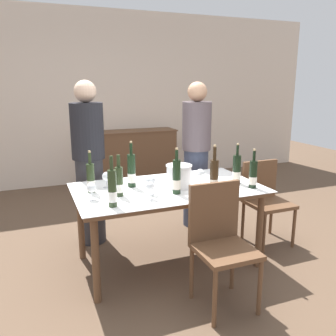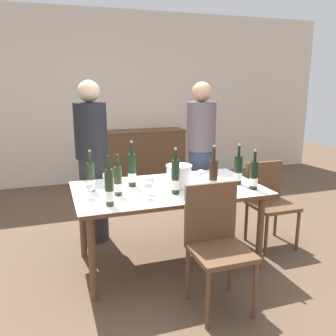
# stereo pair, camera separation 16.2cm
# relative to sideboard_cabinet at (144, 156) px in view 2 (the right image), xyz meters

# --- Properties ---
(ground_plane) EXTENTS (12.00, 12.00, 0.00)m
(ground_plane) POSITION_rel_sideboard_cabinet_xyz_m (-0.52, -2.82, -0.44)
(ground_plane) COLOR brown
(back_wall) EXTENTS (8.00, 0.10, 2.80)m
(back_wall) POSITION_rel_sideboard_cabinet_xyz_m (-0.52, 0.29, 0.96)
(back_wall) COLOR beige
(back_wall) RESTS_ON ground_plane
(sideboard_cabinet) EXTENTS (1.39, 0.46, 0.88)m
(sideboard_cabinet) POSITION_rel_sideboard_cabinet_xyz_m (0.00, 0.00, 0.00)
(sideboard_cabinet) COLOR brown
(sideboard_cabinet) RESTS_ON ground_plane
(dining_table) EXTENTS (1.67, 0.95, 0.74)m
(dining_table) POSITION_rel_sideboard_cabinet_xyz_m (-0.52, -2.82, 0.23)
(dining_table) COLOR brown
(dining_table) RESTS_ON ground_plane
(ice_bucket) EXTENTS (0.23, 0.23, 0.21)m
(ice_bucket) POSITION_rel_sideboard_cabinet_xyz_m (-0.43, -2.87, 0.41)
(ice_bucket) COLOR white
(ice_bucket) RESTS_ON dining_table
(wine_bottle_0) EXTENTS (0.07, 0.07, 0.36)m
(wine_bottle_0) POSITION_rel_sideboard_cabinet_xyz_m (0.18, -3.11, 0.42)
(wine_bottle_0) COLOR black
(wine_bottle_0) RESTS_ON dining_table
(wine_bottle_1) EXTENTS (0.08, 0.08, 0.38)m
(wine_bottle_1) POSITION_rel_sideboard_cabinet_xyz_m (0.13, -2.93, 0.43)
(wine_bottle_1) COLOR black
(wine_bottle_1) RESTS_ON dining_table
(wine_bottle_2) EXTENTS (0.07, 0.07, 0.36)m
(wine_bottle_2) POSITION_rel_sideboard_cabinet_xyz_m (-1.19, -2.70, 0.42)
(wine_bottle_2) COLOR #28381E
(wine_bottle_2) RESTS_ON dining_table
(wine_bottle_3) EXTENTS (0.07, 0.07, 0.42)m
(wine_bottle_3) POSITION_rel_sideboard_cabinet_xyz_m (-0.82, -2.68, 0.44)
(wine_bottle_3) COLOR black
(wine_bottle_3) RESTS_ON dining_table
(wine_bottle_4) EXTENTS (0.07, 0.07, 0.35)m
(wine_bottle_4) POSITION_rel_sideboard_cabinet_xyz_m (-0.99, -2.90, 0.42)
(wine_bottle_4) COLOR #28381E
(wine_bottle_4) RESTS_ON dining_table
(wine_bottle_5) EXTENTS (0.07, 0.07, 0.41)m
(wine_bottle_5) POSITION_rel_sideboard_cabinet_xyz_m (-0.21, -3.11, 0.44)
(wine_bottle_5) COLOR #332314
(wine_bottle_5) RESTS_ON dining_table
(wine_bottle_6) EXTENTS (0.07, 0.07, 0.40)m
(wine_bottle_6) POSITION_rel_sideboard_cabinet_xyz_m (-1.10, -3.14, 0.44)
(wine_bottle_6) COLOR #28381E
(wine_bottle_6) RESTS_ON dining_table
(wine_bottle_7) EXTENTS (0.07, 0.07, 0.40)m
(wine_bottle_7) POSITION_rel_sideboard_cabinet_xyz_m (-0.52, -3.02, 0.44)
(wine_bottle_7) COLOR black
(wine_bottle_7) RESTS_ON dining_table
(wine_glass_0) EXTENTS (0.08, 0.08, 0.15)m
(wine_glass_0) POSITION_rel_sideboard_cabinet_xyz_m (-1.04, -2.64, 0.40)
(wine_glass_0) COLOR white
(wine_glass_0) RESTS_ON dining_table
(wine_glass_1) EXTENTS (0.08, 0.08, 0.14)m
(wine_glass_1) POSITION_rel_sideboard_cabinet_xyz_m (-1.22, -2.92, 0.40)
(wine_glass_1) COLOR white
(wine_glass_1) RESTS_ON dining_table
(wine_glass_2) EXTENTS (0.08, 0.08, 0.15)m
(wine_glass_2) POSITION_rel_sideboard_cabinet_xyz_m (-0.21, -2.84, 0.40)
(wine_glass_2) COLOR white
(wine_glass_2) RESTS_ON dining_table
(wine_glass_3) EXTENTS (0.07, 0.07, 0.14)m
(wine_glass_3) POSITION_rel_sideboard_cabinet_xyz_m (-0.78, -3.07, 0.40)
(wine_glass_3) COLOR white
(wine_glass_3) RESTS_ON dining_table
(wine_glass_4) EXTENTS (0.09, 0.09, 0.16)m
(wine_glass_4) POSITION_rel_sideboard_cabinet_xyz_m (-0.73, -2.96, 0.41)
(wine_glass_4) COLOR white
(wine_glass_4) RESTS_ON dining_table
(chair_right_end) EXTENTS (0.42, 0.42, 0.86)m
(chair_right_end) POSITION_rel_sideboard_cabinet_xyz_m (0.61, -2.74, 0.06)
(chair_right_end) COLOR brown
(chair_right_end) RESTS_ON ground_plane
(chair_near_front) EXTENTS (0.42, 0.42, 0.93)m
(chair_near_front) POSITION_rel_sideboard_cabinet_xyz_m (-0.38, -3.53, 0.10)
(chair_near_front) COLOR brown
(chair_near_front) RESTS_ON ground_plane
(person_host) EXTENTS (0.33, 0.33, 1.69)m
(person_host) POSITION_rel_sideboard_cabinet_xyz_m (-1.10, -2.09, 0.41)
(person_host) COLOR #2D2D33
(person_host) RESTS_ON ground_plane
(person_guest_left) EXTENTS (0.33, 0.33, 1.67)m
(person_guest_left) POSITION_rel_sideboard_cabinet_xyz_m (0.12, -2.08, 0.40)
(person_guest_left) COLOR #383F56
(person_guest_left) RESTS_ON ground_plane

